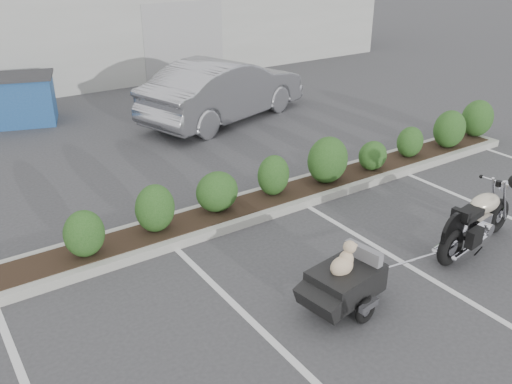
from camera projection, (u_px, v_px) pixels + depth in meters
ground at (319, 270)px, 8.11m from camera, size 90.00×90.00×0.00m
planter_kerb at (284, 197)px, 10.23m from camera, size 12.00×1.00×0.15m
building at (24, 13)px, 20.01m from camera, size 26.00×10.00×4.00m
motorcycle at (478, 221)px, 8.49m from camera, size 2.11×0.81×1.21m
pet_trailer at (345, 280)px, 7.12m from camera, size 1.70×0.96×1.00m
sedan at (224, 90)px, 14.54m from camera, size 5.27×3.14×1.64m
dumpster at (17, 99)px, 14.27m from camera, size 2.27×1.88×1.29m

